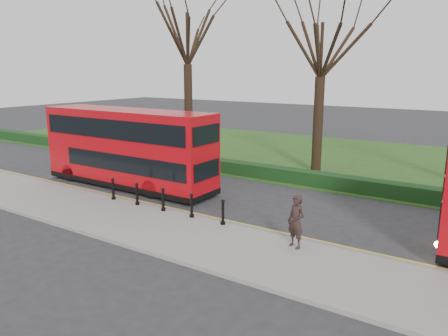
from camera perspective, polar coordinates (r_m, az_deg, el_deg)
The scene contains 12 objects.
ground at distance 20.36m, azimuth -4.11°, elevation -5.27°, with size 120.00×120.00×0.00m, color #28282B.
pavement at distance 18.19m, azimuth -9.92°, elevation -7.42°, with size 60.00×4.00×0.15m, color gray.
kerb at distance 19.60m, azimuth -5.90°, elevation -5.80°, with size 60.00×0.25×0.16m, color slate.
grass_verge at distance 33.14m, azimuth 11.90°, elevation 1.60°, with size 60.00×18.00×0.06m, color #284818.
hedge at distance 25.77m, azimuth 5.13°, elevation -0.51°, with size 60.00×0.90×0.80m, color black.
yellow_line_outer at distance 19.84m, azimuth -5.34°, elevation -5.77°, with size 60.00×0.10×0.01m, color yellow.
yellow_line_inner at distance 19.99m, azimuth -4.98°, elevation -5.62°, with size 60.00×0.10×0.01m, color yellow.
tree_left at distance 32.27m, azimuth -4.84°, elevation 17.18°, with size 7.74×7.74×12.10m.
tree_mid at distance 27.19m, azimuth 12.65°, elevation 15.55°, with size 6.83×6.83×10.67m.
bollard_row at distance 19.54m, azimuth -7.96°, elevation -4.14°, with size 6.52×0.15×1.00m.
bus_lead at distance 24.20m, azimuth -12.49°, elevation 2.52°, with size 10.55×2.42×4.20m.
pedestrian at distance 15.54m, azimuth 9.38°, elevation -6.92°, with size 0.69×0.46×1.90m, color black.
Camera 1 is at (11.87, -15.30, 6.29)m, focal length 35.00 mm.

